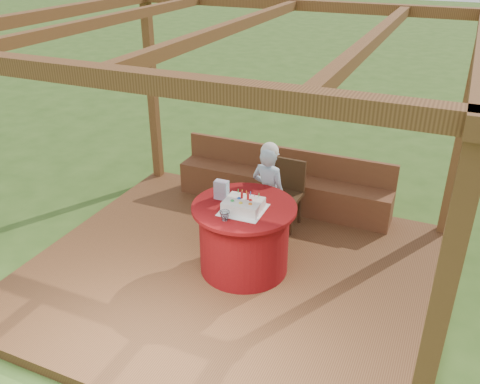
% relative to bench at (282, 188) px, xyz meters
% --- Properties ---
extents(ground, '(60.00, 60.00, 0.00)m').
position_rel_bench_xyz_m(ground, '(0.00, -1.72, -0.38)').
color(ground, '#30501A').
rests_on(ground, ground).
extents(deck, '(4.50, 4.00, 0.12)m').
position_rel_bench_xyz_m(deck, '(0.00, -1.72, -0.32)').
color(deck, brown).
rests_on(deck, ground).
extents(pergola, '(4.50, 4.00, 2.72)m').
position_rel_bench_xyz_m(pergola, '(0.00, -1.72, 2.02)').
color(pergola, brown).
rests_on(pergola, deck).
extents(bench, '(3.00, 0.42, 0.80)m').
position_rel_bench_xyz_m(bench, '(0.00, 0.00, 0.00)').
color(bench, brown).
rests_on(bench, deck).
extents(table, '(1.14, 1.14, 0.81)m').
position_rel_bench_xyz_m(table, '(0.12, -1.62, 0.15)').
color(table, maroon).
rests_on(table, deck).
extents(chair, '(0.44, 0.44, 0.88)m').
position_rel_bench_xyz_m(chair, '(0.20, -0.47, 0.22)').
color(chair, '#3A2412').
rests_on(chair, deck).
extents(elderly_woman, '(0.51, 0.39, 1.29)m').
position_rel_bench_xyz_m(elderly_woman, '(0.13, -0.92, 0.39)').
color(elderly_woman, '#8EB5D2').
rests_on(elderly_woman, deck).
extents(birthday_cake, '(0.46, 0.46, 0.19)m').
position_rel_bench_xyz_m(birthday_cake, '(0.15, -1.72, 0.61)').
color(birthday_cake, white).
rests_on(birthday_cake, table).
extents(gift_bag, '(0.15, 0.10, 0.21)m').
position_rel_bench_xyz_m(gift_bag, '(-0.18, -1.57, 0.65)').
color(gift_bag, '#D288B4').
rests_on(gift_bag, table).
extents(drinking_glass, '(0.12, 0.12, 0.10)m').
position_rel_bench_xyz_m(drinking_glass, '(0.06, -1.98, 0.60)').
color(drinking_glass, white).
rests_on(drinking_glass, table).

